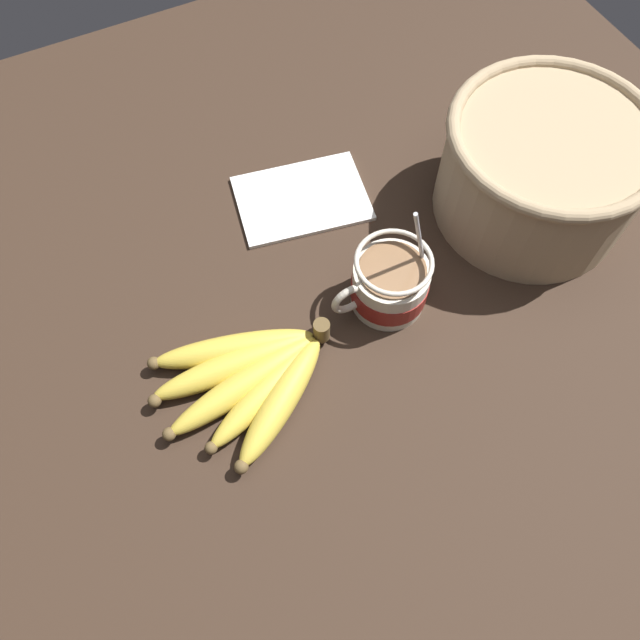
# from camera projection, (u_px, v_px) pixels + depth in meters

# --- Properties ---
(table) EXTENTS (1.33, 1.33, 0.04)m
(table) POSITION_uv_depth(u_px,v_px,m) (338.00, 332.00, 0.78)
(table) COLOR #332319
(table) RESTS_ON ground
(coffee_mug) EXTENTS (0.14, 0.09, 0.16)m
(coffee_mug) POSITION_uv_depth(u_px,v_px,m) (389.00, 284.00, 0.75)
(coffee_mug) COLOR beige
(coffee_mug) RESTS_ON table
(banana_bunch) EXTENTS (0.22, 0.19, 0.04)m
(banana_bunch) POSITION_uv_depth(u_px,v_px,m) (251.00, 377.00, 0.72)
(banana_bunch) COLOR brown
(banana_bunch) RESTS_ON table
(woven_basket) EXTENTS (0.26, 0.26, 0.15)m
(woven_basket) POSITION_uv_depth(u_px,v_px,m) (541.00, 169.00, 0.79)
(woven_basket) COLOR tan
(woven_basket) RESTS_ON table
(napkin) EXTENTS (0.20, 0.15, 0.01)m
(napkin) POSITION_uv_depth(u_px,v_px,m) (302.00, 198.00, 0.86)
(napkin) COLOR white
(napkin) RESTS_ON table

